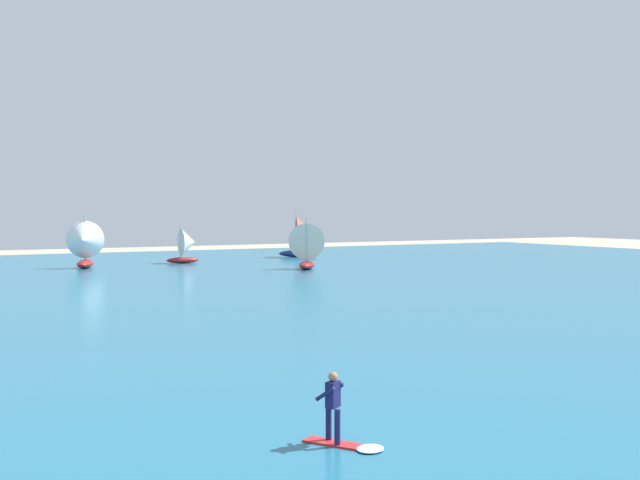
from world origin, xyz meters
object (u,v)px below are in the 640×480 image
at_px(sailboat_trailing, 84,244).
at_px(sailboat_far_right, 187,245).
at_px(sailboat_mid_right, 307,245).
at_px(kitesurfer, 340,419).
at_px(sailboat_mid_left, 303,236).

xyz_separation_m(sailboat_trailing, sailboat_far_right, (10.61, 2.20, -0.45)).
bearing_deg(sailboat_trailing, sailboat_far_right, 11.70).
bearing_deg(sailboat_mid_right, sailboat_trailing, 150.20).
bearing_deg(kitesurfer, sailboat_far_right, 73.72).
xyz_separation_m(sailboat_mid_left, sailboat_mid_right, (-7.80, -15.59, -0.22)).
relative_size(sailboat_far_right, sailboat_mid_left, 0.76).
distance_m(kitesurfer, sailboat_mid_right, 53.78).
relative_size(sailboat_trailing, sailboat_far_right, 1.25).
distance_m(sailboat_trailing, sailboat_mid_right, 20.41).
height_order(kitesurfer, sailboat_trailing, sailboat_trailing).
height_order(sailboat_trailing, sailboat_far_right, sailboat_trailing).
bearing_deg(sailboat_mid_left, sailboat_far_right, -167.71).
height_order(sailboat_trailing, sailboat_mid_right, sailboat_trailing).
xyz_separation_m(sailboat_far_right, sailboat_mid_left, (14.91, 3.25, 0.56)).
relative_size(sailboat_trailing, sailboat_mid_right, 1.05).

